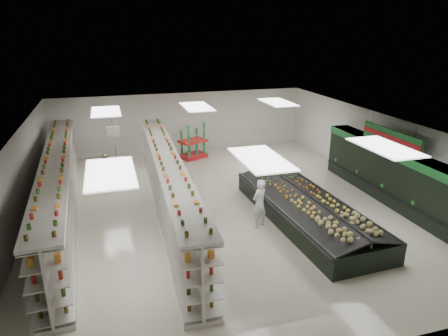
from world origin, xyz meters
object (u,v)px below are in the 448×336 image
object	(u,v)px
shopper_background	(107,171)
soda_endcap	(193,142)
gondola_center	(168,188)
shopper_main	(259,203)
produce_island	(306,208)
gondola_left	(60,190)

from	to	relation	value
shopper_background	soda_endcap	bearing A→B (deg)	-38.68
gondola_center	soda_endcap	world-z (taller)	gondola_center
gondola_center	soda_endcap	xyz separation A→B (m)	(2.29, 6.32, -0.16)
shopper_main	shopper_background	size ratio (longest dim) A/B	1.15
soda_endcap	shopper_main	distance (m)	8.30
produce_island	soda_endcap	size ratio (longest dim) A/B	4.09
gondola_left	shopper_background	size ratio (longest dim) A/B	8.54
produce_island	shopper_main	size ratio (longest dim) A/B	4.12
gondola_left	gondola_center	xyz separation A→B (m)	(3.80, -0.86, -0.02)
shopper_main	produce_island	bearing A→B (deg)	147.62
gondola_left	gondola_center	world-z (taller)	gondola_left
gondola_left	shopper_main	xyz separation A→B (m)	(6.62, -2.82, -0.15)
soda_endcap	shopper_main	world-z (taller)	soda_endcap
gondola_left	gondola_center	distance (m)	3.89
shopper_main	gondola_left	bearing A→B (deg)	-53.35
soda_endcap	shopper_background	world-z (taller)	soda_endcap
gondola_left	shopper_main	distance (m)	7.20
gondola_left	soda_endcap	bearing A→B (deg)	39.32
produce_island	shopper_main	distance (m)	1.82
produce_island	shopper_background	bearing A→B (deg)	141.82
soda_endcap	shopper_main	size ratio (longest dim) A/B	1.01
gondola_left	soda_endcap	size ratio (longest dim) A/B	7.37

